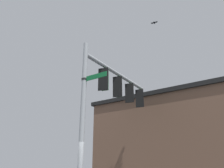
# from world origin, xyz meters

# --- Properties ---
(signal_pole) EXTENTS (0.22, 0.22, 7.11)m
(signal_pole) POSITION_xyz_m (0.00, 0.00, 3.56)
(signal_pole) COLOR #ADB2B7
(signal_pole) RESTS_ON ground
(mast_arm) EXTENTS (1.71, 5.87, 0.21)m
(mast_arm) POSITION_xyz_m (0.75, 2.91, 6.53)
(mast_arm) COLOR #ADB2B7
(traffic_light_nearest_pole) EXTENTS (0.54, 0.49, 1.31)m
(traffic_light_nearest_pole) POSITION_xyz_m (0.39, 1.52, 5.73)
(traffic_light_nearest_pole) COLOR black
(traffic_light_mid_inner) EXTENTS (0.54, 0.49, 1.31)m
(traffic_light_mid_inner) POSITION_xyz_m (0.73, 2.84, 5.73)
(traffic_light_mid_inner) COLOR black
(traffic_light_mid_outer) EXTENTS (0.54, 0.49, 1.31)m
(traffic_light_mid_outer) POSITION_xyz_m (1.07, 4.16, 5.73)
(traffic_light_mid_outer) COLOR black
(traffic_light_arm_end) EXTENTS (0.54, 0.49, 1.31)m
(traffic_light_arm_end) POSITION_xyz_m (1.42, 5.48, 5.73)
(traffic_light_arm_end) COLOR black
(street_name_sign) EXTENTS (1.32, 0.45, 0.22)m
(street_name_sign) POSITION_xyz_m (0.38, -0.10, 5.25)
(street_name_sign) COLOR #147238
(bird_flying) EXTENTS (0.44, 0.28, 0.09)m
(bird_flying) POSITION_xyz_m (2.87, 4.18, 10.53)
(bird_flying) COLOR black
(storefront_building) EXTENTS (12.33, 11.21, 6.52)m
(storefront_building) POSITION_xyz_m (2.93, 10.42, 3.27)
(storefront_building) COLOR brown
(storefront_building) RESTS_ON ground
(tree_by_storefront) EXTENTS (4.98, 4.98, 7.74)m
(tree_by_storefront) POSITION_xyz_m (4.71, 10.43, 5.24)
(tree_by_storefront) COLOR #4C3823
(tree_by_storefront) RESTS_ON ground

